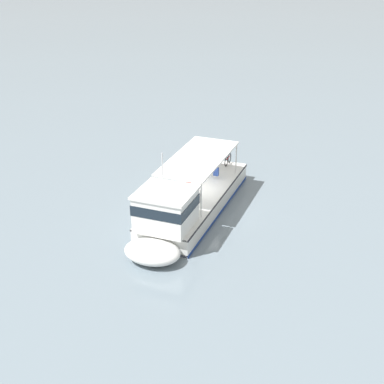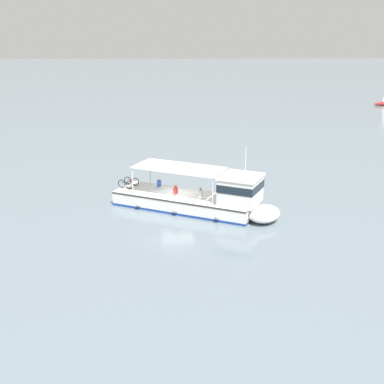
{
  "view_description": "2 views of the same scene",
  "coord_description": "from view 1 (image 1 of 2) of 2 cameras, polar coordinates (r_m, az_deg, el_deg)",
  "views": [
    {
      "loc": [
        2.84,
        29.86,
        15.04
      ],
      "look_at": [
        0.48,
        1.1,
        1.4
      ],
      "focal_mm": 51.32,
      "sensor_mm": 36.0,
      "label": 1
    },
    {
      "loc": [
        36.15,
        0.43,
        12.99
      ],
      "look_at": [
        0.48,
        1.1,
        1.4
      ],
      "focal_mm": 47.15,
      "sensor_mm": 36.0,
      "label": 2
    }
  ],
  "objects": [
    {
      "name": "ferry_main",
      "position": [
        31.23,
        -0.67,
        -1.38
      ],
      "size": [
        8.29,
        12.79,
        5.32
      ],
      "color": "white",
      "rests_on": "ground"
    },
    {
      "name": "ground_plane",
      "position": [
        33.55,
        0.67,
        -1.33
      ],
      "size": [
        400.0,
        400.0,
        0.0
      ],
      "primitive_type": "plane",
      "color": "slate"
    }
  ]
}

